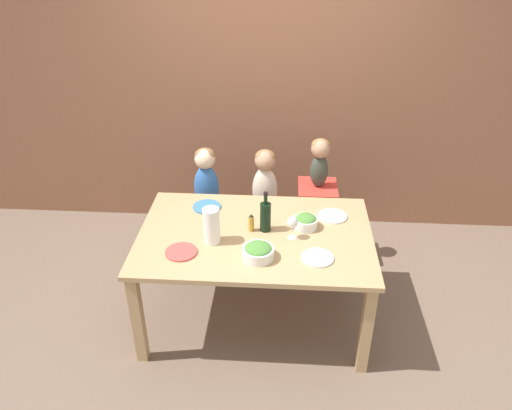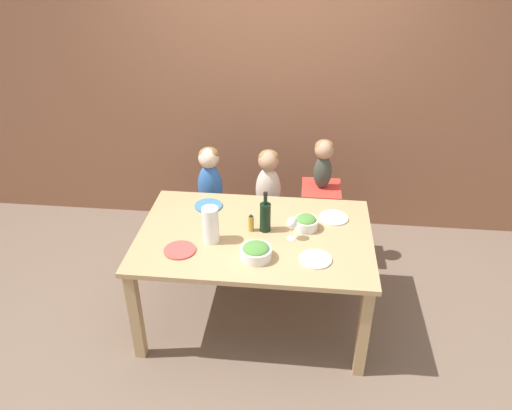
# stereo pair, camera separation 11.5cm
# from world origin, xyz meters

# --- Properties ---
(ground_plane) EXTENTS (14.00, 14.00, 0.00)m
(ground_plane) POSITION_xyz_m (0.00, 0.00, 0.00)
(ground_plane) COLOR #705B4C
(wall_back) EXTENTS (10.00, 0.06, 2.70)m
(wall_back) POSITION_xyz_m (0.00, 1.42, 1.35)
(wall_back) COLOR #8E5B42
(wall_back) RESTS_ON ground_plane
(dining_table) EXTENTS (1.59, 1.05, 0.74)m
(dining_table) POSITION_xyz_m (0.00, 0.00, 0.65)
(dining_table) COLOR tan
(dining_table) RESTS_ON ground_plane
(chair_far_left) EXTENTS (0.37, 0.40, 0.46)m
(chair_far_left) POSITION_xyz_m (-0.46, 0.78, 0.39)
(chair_far_left) COLOR silver
(chair_far_left) RESTS_ON ground_plane
(chair_far_center) EXTENTS (0.37, 0.40, 0.46)m
(chair_far_center) POSITION_xyz_m (0.03, 0.78, 0.39)
(chair_far_center) COLOR silver
(chair_far_center) RESTS_ON ground_plane
(chair_right_highchair) EXTENTS (0.31, 0.34, 0.71)m
(chair_right_highchair) POSITION_xyz_m (0.46, 0.78, 0.54)
(chair_right_highchair) COLOR silver
(chair_right_highchair) RESTS_ON ground_plane
(person_child_left) EXTENTS (0.21, 0.17, 0.54)m
(person_child_left) POSITION_xyz_m (-0.46, 0.78, 0.77)
(person_child_left) COLOR #3366B2
(person_child_left) RESTS_ON chair_far_left
(person_child_center) EXTENTS (0.21, 0.17, 0.54)m
(person_child_center) POSITION_xyz_m (0.03, 0.78, 0.77)
(person_child_center) COLOR beige
(person_child_center) RESTS_ON chair_far_center
(person_baby_right) EXTENTS (0.15, 0.16, 0.41)m
(person_baby_right) POSITION_xyz_m (0.46, 0.78, 0.96)
(person_baby_right) COLOR #3D4238
(person_baby_right) RESTS_ON chair_right_highchair
(wine_bottle) EXTENTS (0.08, 0.08, 0.30)m
(wine_bottle) POSITION_xyz_m (0.07, 0.05, 0.86)
(wine_bottle) COLOR black
(wine_bottle) RESTS_ON dining_table
(paper_towel_roll) EXTENTS (0.11, 0.11, 0.25)m
(paper_towel_roll) POSITION_xyz_m (-0.28, -0.11, 0.87)
(paper_towel_roll) COLOR white
(paper_towel_roll) RESTS_ON dining_table
(wine_glass_near) EXTENTS (0.07, 0.07, 0.17)m
(wine_glass_near) POSITION_xyz_m (0.25, -0.04, 0.86)
(wine_glass_near) COLOR white
(wine_glass_near) RESTS_ON dining_table
(salad_bowl_large) EXTENTS (0.20, 0.20, 0.10)m
(salad_bowl_large) POSITION_xyz_m (0.04, -0.27, 0.79)
(salad_bowl_large) COLOR white
(salad_bowl_large) RESTS_ON dining_table
(salad_bowl_small) EXTENTS (0.17, 0.17, 0.10)m
(salad_bowl_small) POSITION_xyz_m (0.34, 0.10, 0.79)
(salad_bowl_small) COLOR white
(salad_bowl_small) RESTS_ON dining_table
(dinner_plate_front_left) EXTENTS (0.21, 0.21, 0.01)m
(dinner_plate_front_left) POSITION_xyz_m (-0.46, -0.25, 0.75)
(dinner_plate_front_left) COLOR #D14C47
(dinner_plate_front_left) RESTS_ON dining_table
(dinner_plate_back_left) EXTENTS (0.21, 0.21, 0.01)m
(dinner_plate_back_left) POSITION_xyz_m (-0.38, 0.32, 0.75)
(dinner_plate_back_left) COLOR teal
(dinner_plate_back_left) RESTS_ON dining_table
(dinner_plate_back_right) EXTENTS (0.21, 0.21, 0.01)m
(dinner_plate_back_right) POSITION_xyz_m (0.54, 0.25, 0.75)
(dinner_plate_back_right) COLOR silver
(dinner_plate_back_right) RESTS_ON dining_table
(dinner_plate_front_right) EXTENTS (0.21, 0.21, 0.01)m
(dinner_plate_front_right) POSITION_xyz_m (0.41, -0.26, 0.75)
(dinner_plate_front_right) COLOR silver
(dinner_plate_front_right) RESTS_ON dining_table
(condiment_bottle_hot_sauce) EXTENTS (0.04, 0.04, 0.13)m
(condiment_bottle_hot_sauce) POSITION_xyz_m (-0.03, 0.04, 0.81)
(condiment_bottle_hot_sauce) COLOR #BC8E33
(condiment_bottle_hot_sauce) RESTS_ON dining_table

